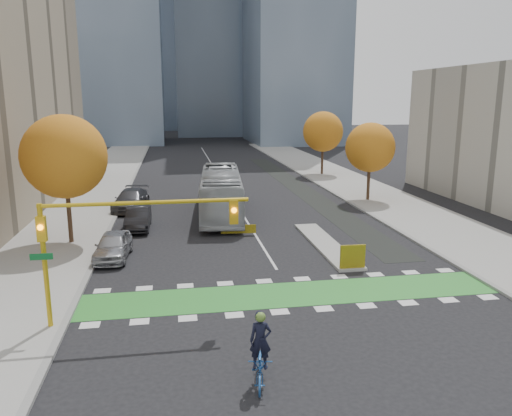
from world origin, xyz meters
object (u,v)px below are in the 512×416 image
object	(u,v)px
tree_east_far	(323,132)
parked_car_c	(131,200)
hazard_board	(353,257)
tree_west	(65,157)
tree_east_near	(370,147)
parked_car_a	(113,246)
cyclist	(260,360)
bus	(221,193)
parked_car_b	(138,218)
traffic_signal_west	(110,230)

from	to	relation	value
tree_east_far	parked_car_c	distance (m)	27.28
hazard_board	tree_west	world-z (taller)	tree_west
tree_east_near	parked_car_a	bearing A→B (deg)	-147.31
cyclist	bus	world-z (taller)	bus
tree_west	parked_car_b	bearing A→B (deg)	39.03
parked_car_c	parked_car_b	bearing A→B (deg)	-73.30
tree_east_far	tree_west	bearing A→B (deg)	-133.30
cyclist	parked_car_c	xyz separation A→B (m)	(-6.20, 27.56, 0.01)
hazard_board	parked_car_c	world-z (taller)	parked_car_c
bus	parked_car_a	size ratio (longest dim) A/B	2.87
tree_east_far	parked_car_b	size ratio (longest dim) A/B	1.62
tree_east_near	parked_car_b	size ratio (longest dim) A/B	1.50
parked_car_c	tree_east_near	bearing A→B (deg)	8.54
parked_car_a	tree_west	bearing A→B (deg)	134.49
traffic_signal_west	parked_car_c	size ratio (longest dim) A/B	1.47
hazard_board	tree_east_near	world-z (taller)	tree_east_near
tree_east_near	bus	xyz separation A→B (m)	(-13.72, -3.43, -3.04)
traffic_signal_west	cyclist	size ratio (longest dim) A/B	3.41
bus	parked_car_a	world-z (taller)	bus
tree_east_far	cyclist	bearing A→B (deg)	-109.27
tree_east_near	cyclist	bearing A→B (deg)	-118.06
traffic_signal_west	cyclist	bearing A→B (deg)	-45.69
tree_east_near	traffic_signal_west	size ratio (longest dim) A/B	0.83
parked_car_a	hazard_board	bearing A→B (deg)	-14.71
tree_east_far	bus	size ratio (longest dim) A/B	0.58
tree_east_near	tree_west	bearing A→B (deg)	-157.38
cyclist	tree_east_far	bearing A→B (deg)	80.92
tree_east_near	cyclist	xyz separation A→B (m)	(-14.80, -27.77, -4.03)
tree_east_far	cyclist	size ratio (longest dim) A/B	3.06
tree_west	tree_east_far	world-z (taller)	tree_west
tree_east_near	parked_car_a	world-z (taller)	tree_east_near
hazard_board	parked_car_b	size ratio (longest dim) A/B	0.30
tree_east_near	tree_east_far	xyz separation A→B (m)	(0.50, 16.00, 0.38)
cyclist	parked_car_b	xyz separation A→B (m)	(-5.20, 21.01, -0.06)
hazard_board	tree_west	distance (m)	18.44
cyclist	bus	distance (m)	24.38
hazard_board	traffic_signal_west	xyz separation A→B (m)	(-11.93, -4.71, 3.23)
tree_west	tree_east_far	distance (m)	35.73
tree_east_near	bus	size ratio (longest dim) A/B	0.54
cyclist	traffic_signal_west	bearing A→B (deg)	144.50
tree_east_near	parked_car_b	xyz separation A→B (m)	(-20.00, -6.75, -4.09)
parked_car_a	bus	bearing A→B (deg)	57.75
hazard_board	cyclist	size ratio (longest dim) A/B	0.56
tree_east_far	traffic_signal_west	size ratio (longest dim) A/B	0.90
hazard_board	parked_car_b	distance (m)	16.31
bus	parked_car_c	size ratio (longest dim) A/B	2.27
cyclist	parked_car_c	world-z (taller)	cyclist
tree_east_far	bus	bearing A→B (deg)	-126.20
parked_car_a	traffic_signal_west	bearing A→B (deg)	-79.56
tree_west	traffic_signal_west	size ratio (longest dim) A/B	0.96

